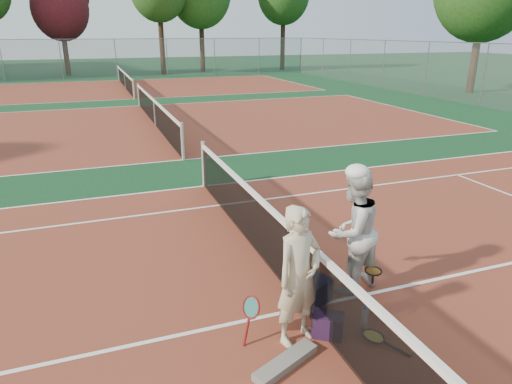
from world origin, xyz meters
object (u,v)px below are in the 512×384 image
at_px(racket_red, 251,319).
at_px(racket_spare, 373,338).
at_px(net_main, 304,275).
at_px(player_b, 353,231).
at_px(player_a, 299,276).
at_px(water_bottle, 364,319).
at_px(racket_black_held, 372,280).
at_px(sports_bag_purple, 328,325).
at_px(sports_bag_navy, 315,291).

distance_m(racket_red, racket_spare, 1.49).
bearing_deg(net_main, player_b, 16.42).
xyz_separation_m(player_a, player_b, (1.20, 0.80, 0.04)).
distance_m(racket_spare, water_bottle, 0.26).
relative_size(racket_red, racket_spare, 0.96).
xyz_separation_m(racket_black_held, sports_bag_purple, (-1.01, -0.58, -0.11)).
height_order(player_a, water_bottle, player_a).
distance_m(net_main, racket_black_held, 1.07).
bearing_deg(net_main, water_bottle, -52.59).
height_order(racket_red, racket_black_held, racket_red).
height_order(player_b, racket_black_held, player_b).
distance_m(player_a, racket_spare, 1.22).
bearing_deg(player_b, player_a, 15.30).
relative_size(player_a, sports_bag_navy, 4.01).
distance_m(player_b, sports_bag_purple, 1.41).
bearing_deg(racket_red, player_a, -53.97).
height_order(player_b, sports_bag_navy, player_b).
relative_size(sports_bag_purple, water_bottle, 1.21).
relative_size(net_main, racket_black_held, 21.62).
relative_size(racket_red, racket_black_held, 1.13).
bearing_deg(racket_spare, sports_bag_navy, -15.68).
xyz_separation_m(player_b, sports_bag_purple, (-0.82, -0.87, -0.75)).
height_order(player_a, sports_bag_purple, player_a).
bearing_deg(player_a, sports_bag_navy, 30.47).
xyz_separation_m(player_a, sports_bag_purple, (0.38, -0.07, -0.71)).
height_order(net_main, sports_bag_navy, net_main).
height_order(player_a, racket_red, player_a).
height_order(sports_bag_navy, water_bottle, sports_bag_navy).
relative_size(player_b, sports_bag_purple, 4.95).
relative_size(player_a, sports_bag_purple, 4.71).
bearing_deg(racket_spare, racket_black_held, -62.99).
relative_size(player_a, racket_spare, 2.86).
height_order(net_main, player_a, player_a).
bearing_deg(racket_spare, player_a, 35.56).
distance_m(player_b, sports_bag_navy, 0.98).
bearing_deg(racket_red, racket_spare, -57.00).
distance_m(sports_bag_purple, water_bottle, 0.49).
relative_size(player_a, racket_red, 2.98).
bearing_deg(sports_bag_purple, racket_black_held, 29.84).
bearing_deg(player_a, player_b, 16.19).
bearing_deg(water_bottle, sports_bag_navy, 111.22).
relative_size(sports_bag_navy, sports_bag_purple, 1.18).
height_order(net_main, racket_red, net_main).
bearing_deg(racket_black_held, water_bottle, -2.18).
xyz_separation_m(racket_spare, water_bottle, (0.02, 0.24, 0.10)).
bearing_deg(sports_bag_navy, racket_red, -157.42).
height_order(net_main, player_b, player_b).
bearing_deg(player_a, net_main, 39.91).
xyz_separation_m(player_b, racket_spare, (-0.36, -1.16, -0.85)).
height_order(racket_spare, sports_bag_purple, sports_bag_purple).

